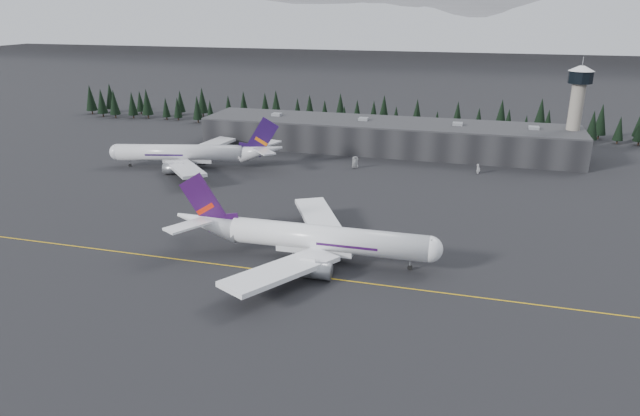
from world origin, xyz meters
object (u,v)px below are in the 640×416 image
(gse_vehicle_a, at_px, (355,166))
(gse_vehicle_b, at_px, (478,172))
(jet_main, at_px, (304,237))
(jet_parked, at_px, (195,153))
(control_tower, at_px, (577,103))
(terminal, at_px, (386,136))

(gse_vehicle_a, height_order, gse_vehicle_b, gse_vehicle_a)
(jet_main, distance_m, gse_vehicle_b, 99.01)
(jet_main, distance_m, gse_vehicle_a, 85.60)
(jet_parked, bearing_deg, gse_vehicle_b, 177.39)
(jet_parked, height_order, gse_vehicle_b, jet_parked)
(jet_parked, relative_size, gse_vehicle_b, 17.86)
(jet_main, height_order, gse_vehicle_b, jet_main)
(jet_main, distance_m, jet_parked, 95.88)
(jet_parked, bearing_deg, jet_main, 119.86)
(jet_main, bearing_deg, jet_parked, 132.76)
(jet_parked, height_order, gse_vehicle_a, jet_parked)
(jet_main, xyz_separation_m, gse_vehicle_b, (40.34, 90.28, -5.05))
(control_tower, bearing_deg, jet_parked, -160.15)
(control_tower, relative_size, jet_parked, 0.56)
(control_tower, distance_m, gse_vehicle_b, 51.69)
(jet_main, relative_size, gse_vehicle_b, 18.30)
(terminal, bearing_deg, jet_main, -90.23)
(jet_parked, xyz_separation_m, gse_vehicle_b, (106.35, 20.74, -5.01))
(terminal, bearing_deg, jet_parked, -144.13)
(terminal, height_order, control_tower, control_tower)
(control_tower, xyz_separation_m, jet_parked, (-141.47, -51.07, -17.76))
(gse_vehicle_a, bearing_deg, terminal, 56.33)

